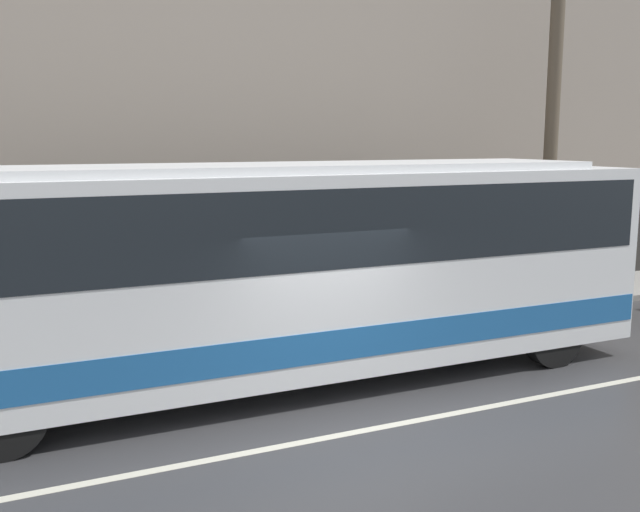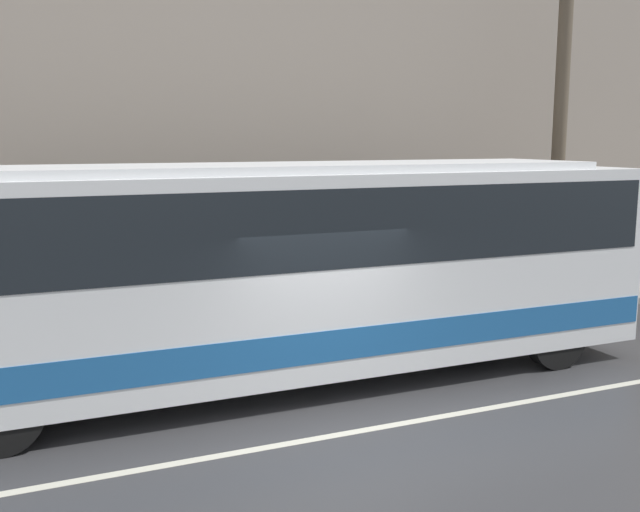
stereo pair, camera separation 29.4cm
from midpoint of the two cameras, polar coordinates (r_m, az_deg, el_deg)
name	(u,v)px [view 1 (the left image)]	position (r m, az deg, el deg)	size (l,w,h in m)	color
ground_plane	(359,432)	(9.54, 2.22, -13.88)	(60.00, 60.00, 0.00)	#38383A
sidewalk	(236,331)	(14.07, -7.37, -5.96)	(60.00, 2.33, 0.14)	gray
building_facade	(210,59)	(14.91, -9.36, 15.28)	(60.00, 0.35, 11.07)	gray
lane_stripe	(359,431)	(9.54, 2.22, -13.85)	(54.00, 0.14, 0.01)	beige
transit_bus	(269,263)	(10.79, -4.86, -0.55)	(12.45, 2.59, 3.39)	white
utility_pole_near	(551,134)	(16.67, 17.54, 9.32)	(0.30, 0.30, 7.49)	brown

